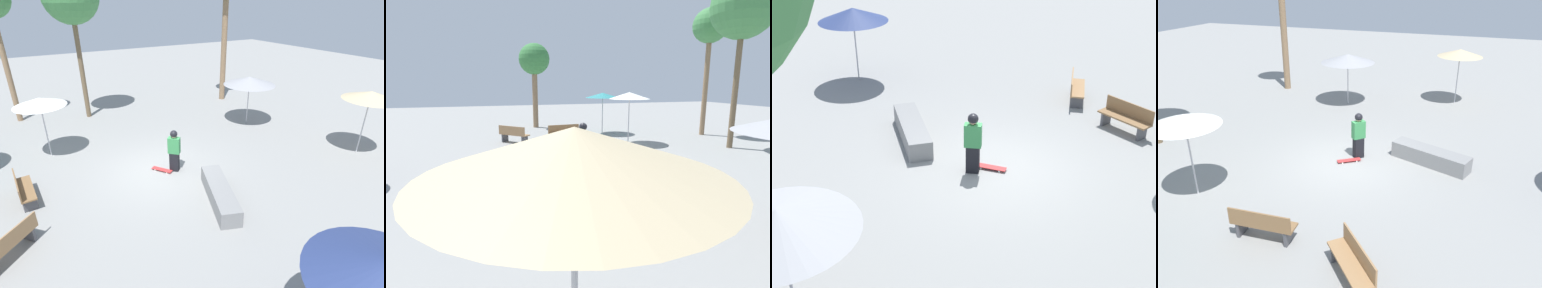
% 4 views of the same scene
% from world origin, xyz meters
% --- Properties ---
extents(ground_plane, '(60.00, 60.00, 0.00)m').
position_xyz_m(ground_plane, '(0.00, 0.00, 0.00)').
color(ground_plane, gray).
extents(skater_main, '(0.47, 0.48, 1.62)m').
position_xyz_m(skater_main, '(0.25, 0.60, 0.87)').
color(skater_main, black).
rests_on(skater_main, ground_plane).
extents(skateboard, '(0.77, 0.63, 0.07)m').
position_xyz_m(skateboard, '(0.07, 0.15, 0.06)').
color(skateboard, red).
rests_on(skateboard, ground_plane).
extents(concrete_ledge, '(2.74, 1.51, 0.54)m').
position_xyz_m(concrete_ledge, '(2.67, 0.96, 0.27)').
color(concrete_ledge, gray).
rests_on(concrete_ledge, ground_plane).
extents(bench_near, '(1.42, 1.47, 0.85)m').
position_xyz_m(bench_near, '(2.01, -4.82, 0.43)').
color(bench_near, '#47474C').
rests_on(bench_near, ground_plane).
extents(bench_far, '(1.63, 0.55, 0.85)m').
position_xyz_m(bench_far, '(-0.43, -4.36, 0.43)').
color(bench_far, '#47474C').
rests_on(bench_far, ground_plane).
extents(shade_umbrella_grey, '(2.54, 2.54, 2.40)m').
position_xyz_m(shade_umbrella_grey, '(-2.17, 6.01, 2.20)').
color(shade_umbrella_grey, '#B7B7BC').
rests_on(shade_umbrella_grey, ground_plane).
extents(shade_umbrella_navy, '(2.40, 2.40, 2.58)m').
position_xyz_m(shade_umbrella_navy, '(7.80, 0.22, 2.34)').
color(shade_umbrella_navy, '#B7B7BC').
rests_on(shade_umbrella_navy, ground_plane).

